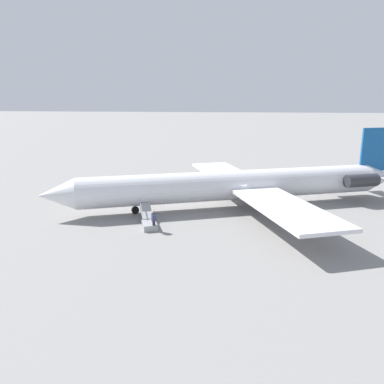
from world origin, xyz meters
The scene contains 4 objects.
ground_plane centered at (0.00, 0.00, 0.00)m, with size 600.00×600.00×0.00m, color gray.
airplane_main centered at (-0.98, -0.41, 2.21)m, with size 34.34×27.06×7.40m.
boarding_stairs centered at (6.58, 7.06, 0.39)m, with size 2.51×4.09×1.80m.
passenger centered at (5.89, 8.03, 1.00)m, with size 0.45×0.57×1.74m.
Camera 1 is at (-1.52, 35.31, 10.11)m, focal length 35.00 mm.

